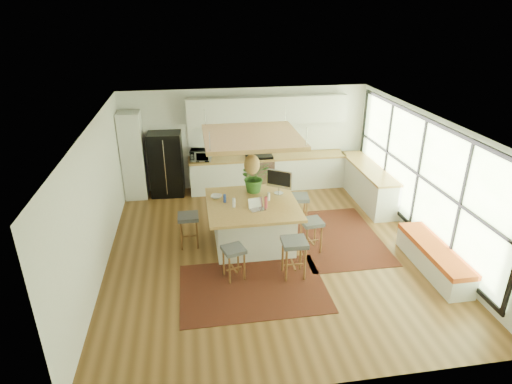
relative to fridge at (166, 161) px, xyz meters
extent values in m
plane|color=#563718|center=(2.14, -3.21, -0.93)|extent=(7.00, 7.00, 0.00)
plane|color=white|center=(2.14, -3.21, 1.78)|extent=(7.00, 7.00, 0.00)
plane|color=silver|center=(2.14, 0.29, 0.42)|extent=(6.50, 0.00, 6.50)
plane|color=silver|center=(2.14, -6.71, 0.42)|extent=(6.50, 0.00, 6.50)
plane|color=silver|center=(-1.11, -3.21, 0.42)|extent=(0.00, 7.00, 7.00)
plane|color=silver|center=(5.39, -3.21, 0.42)|extent=(0.00, 7.00, 7.00)
cube|color=silver|center=(-0.81, -0.03, 0.20)|extent=(0.55, 0.60, 2.25)
cube|color=silver|center=(2.69, -0.03, -0.49)|extent=(4.20, 0.60, 0.88)
cube|color=olive|center=(2.69, -0.03, -0.03)|extent=(4.24, 0.64, 0.05)
cube|color=white|center=(2.69, 0.27, 0.43)|extent=(4.20, 0.02, 0.80)
cube|color=silver|center=(2.69, 0.11, 1.22)|extent=(4.20, 0.34, 0.70)
cube|color=silver|center=(5.07, -1.21, -0.49)|extent=(0.60, 2.50, 0.88)
cube|color=olive|center=(5.07, -1.21, -0.03)|extent=(0.64, 2.54, 0.05)
cube|color=black|center=(1.61, -4.46, -0.92)|extent=(2.60, 1.80, 0.01)
cube|color=black|center=(3.69, -2.94, -0.92)|extent=(1.80, 2.60, 0.01)
imported|color=#A5A5AA|center=(0.90, -0.08, 0.18)|extent=(0.57, 0.36, 0.36)
imported|color=#1E4C19|center=(1.97, -2.28, 0.27)|extent=(0.79, 0.84, 0.53)
imported|color=silver|center=(1.13, -2.50, 0.03)|extent=(0.29, 0.29, 0.06)
cylinder|color=#2D4BB6|center=(1.29, -2.76, 0.10)|extent=(0.07, 0.07, 0.19)
cylinder|color=silver|center=(1.44, -3.01, 0.10)|extent=(0.07, 0.07, 0.19)
cylinder|color=#AF3A46|center=(2.09, -3.16, 0.10)|extent=(0.07, 0.07, 0.19)
cylinder|color=silver|center=(2.19, -2.81, 0.10)|extent=(0.07, 0.07, 0.19)
camera|label=1|loc=(0.68, -10.68, 3.75)|focal=29.89mm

